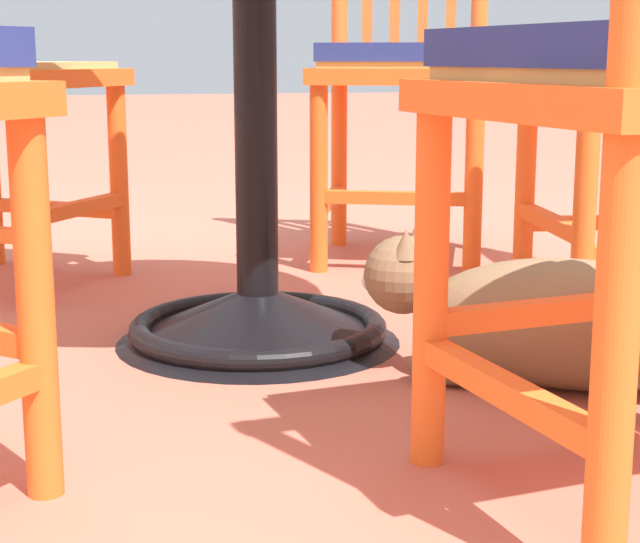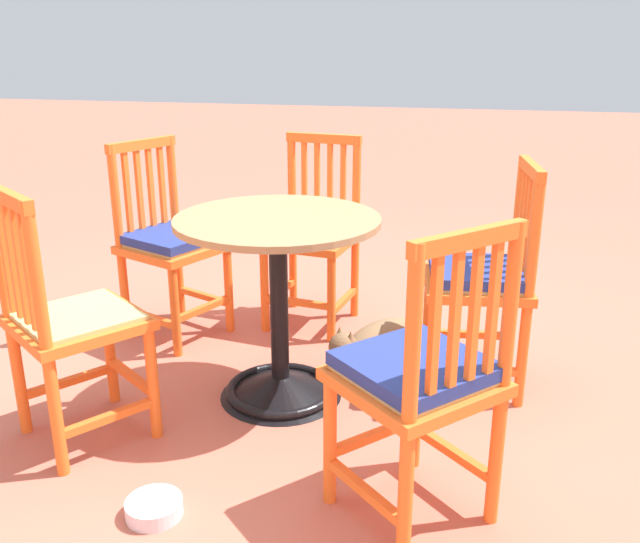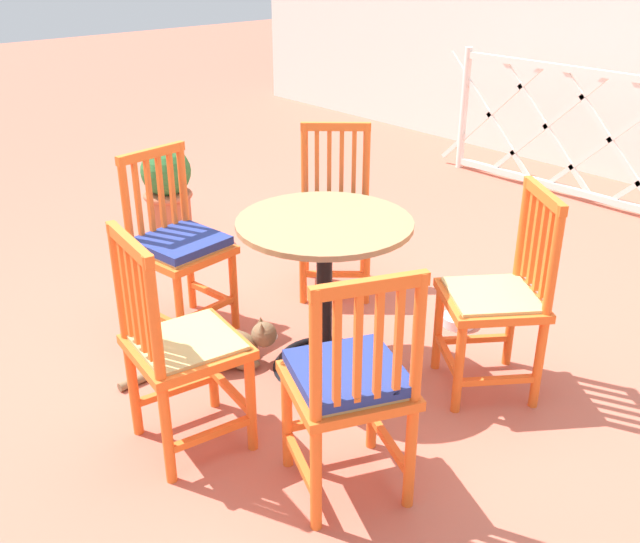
% 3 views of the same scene
% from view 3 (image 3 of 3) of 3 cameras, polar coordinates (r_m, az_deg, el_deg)
% --- Properties ---
extents(ground_plane, '(24.00, 24.00, 0.00)m').
position_cam_3_polar(ground_plane, '(3.42, -0.87, -7.32)').
color(ground_plane, '#BC604C').
extents(cafe_table, '(0.76, 0.76, 0.73)m').
position_cam_3_polar(cafe_table, '(3.25, 0.34, -3.27)').
color(cafe_table, black).
rests_on(cafe_table, ground_plane).
extents(orange_chair_at_corner, '(0.45, 0.45, 0.91)m').
position_cam_3_polar(orange_chair_at_corner, '(3.58, -11.08, 1.89)').
color(orange_chair_at_corner, orange).
rests_on(orange_chair_at_corner, ground_plane).
extents(orange_chair_facing_out, '(0.45, 0.45, 0.91)m').
position_cam_3_polar(orange_chair_facing_out, '(2.75, -11.03, -5.99)').
color(orange_chair_facing_out, orange).
rests_on(orange_chair_facing_out, ground_plane).
extents(orange_chair_near_fence, '(0.52, 0.52, 0.91)m').
position_cam_3_polar(orange_chair_near_fence, '(2.48, 2.36, -8.90)').
color(orange_chair_near_fence, orange).
rests_on(orange_chair_near_fence, ground_plane).
extents(orange_chair_by_planter, '(0.56, 0.56, 0.91)m').
position_cam_3_polar(orange_chair_by_planter, '(3.14, 13.87, -2.13)').
color(orange_chair_by_planter, orange).
rests_on(orange_chair_by_planter, ground_plane).
extents(orange_chair_tucked_in, '(0.57, 0.57, 0.91)m').
position_cam_3_polar(orange_chair_tucked_in, '(3.95, 1.19, 4.61)').
color(orange_chair_tucked_in, orange).
rests_on(orange_chair_tucked_in, ground_plane).
extents(tabby_cat, '(0.41, 0.70, 0.23)m').
position_cam_3_polar(tabby_cat, '(3.39, -8.02, -5.99)').
color(tabby_cat, brown).
rests_on(tabby_cat, ground_plane).
extents(terracotta_planter, '(0.32, 0.32, 0.62)m').
position_cam_3_polar(terracotta_planter, '(4.78, -11.94, 6.24)').
color(terracotta_planter, '#B25B3D').
rests_on(terracotta_planter, ground_plane).
extents(pet_water_bowl, '(0.17, 0.17, 0.05)m').
position_cam_3_polar(pet_water_bowl, '(3.80, 10.87, -3.80)').
color(pet_water_bowl, silver).
rests_on(pet_water_bowl, ground_plane).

